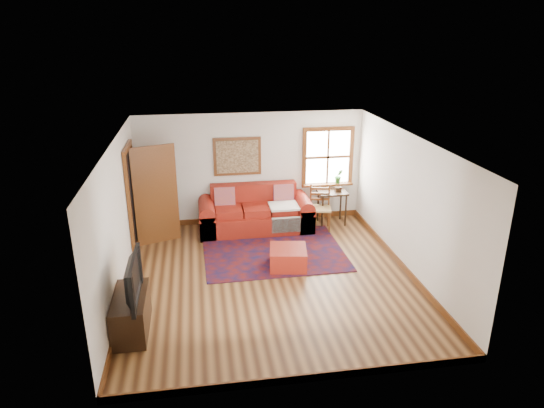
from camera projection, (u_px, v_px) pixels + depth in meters
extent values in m
plane|color=#442512|center=(270.00, 278.00, 8.67)|extent=(5.50, 5.50, 0.00)
cube|color=silver|center=(251.00, 169.00, 10.78)|extent=(5.00, 0.04, 2.50)
cube|color=silver|center=(305.00, 297.00, 5.69)|extent=(5.00, 0.04, 2.50)
cube|color=silver|center=(118.00, 222.00, 7.87)|extent=(0.04, 5.50, 2.50)
cube|color=silver|center=(409.00, 205.00, 8.60)|extent=(0.04, 5.50, 2.50)
cube|color=white|center=(270.00, 141.00, 7.80)|extent=(5.00, 5.50, 0.04)
cube|color=brown|center=(252.00, 218.00, 11.18)|extent=(5.00, 0.03, 0.12)
cube|color=brown|center=(126.00, 286.00, 8.28)|extent=(0.03, 5.50, 0.12)
cube|color=brown|center=(402.00, 265.00, 9.01)|extent=(0.03, 5.50, 0.12)
cube|color=white|center=(328.00, 157.00, 10.96)|extent=(1.00, 0.02, 1.20)
cube|color=brown|center=(329.00, 129.00, 10.72)|extent=(1.18, 0.06, 0.09)
cube|color=brown|center=(327.00, 184.00, 11.17)|extent=(1.18, 0.06, 0.09)
cube|color=brown|center=(304.00, 158.00, 10.86)|extent=(0.09, 0.06, 1.20)
cube|color=brown|center=(351.00, 156.00, 11.02)|extent=(0.09, 0.06, 1.20)
cube|color=brown|center=(328.00, 157.00, 10.94)|extent=(1.00, 0.04, 0.05)
cube|color=brown|center=(328.00, 184.00, 11.09)|extent=(1.15, 0.20, 0.04)
imported|color=#255E21|center=(339.00, 176.00, 11.05)|extent=(0.18, 0.15, 0.33)
cube|color=black|center=(131.00, 201.00, 9.43)|extent=(0.02, 0.90, 2.05)
cube|color=brown|center=(130.00, 210.00, 8.97)|extent=(0.06, 0.09, 2.05)
cube|color=brown|center=(135.00, 193.00, 9.89)|extent=(0.06, 0.09, 2.05)
cube|color=brown|center=(127.00, 148.00, 9.06)|extent=(0.06, 1.08, 0.09)
cube|color=brown|center=(156.00, 195.00, 9.77)|extent=(0.86, 0.35, 2.05)
cube|color=silver|center=(155.00, 191.00, 9.73)|extent=(0.56, 0.22, 1.33)
cube|color=brown|center=(237.00, 156.00, 10.61)|extent=(1.05, 0.04, 0.85)
cube|color=tan|center=(237.00, 157.00, 10.58)|extent=(0.92, 0.03, 0.72)
cube|color=#520F0B|center=(273.00, 251.00, 9.67)|extent=(2.78, 2.23, 0.02)
cube|color=maroon|center=(256.00, 221.00, 10.65)|extent=(2.46, 1.02, 0.43)
cube|color=maroon|center=(253.00, 195.00, 10.82)|extent=(1.91, 0.28, 0.53)
cube|color=maroon|center=(207.00, 221.00, 10.47)|extent=(0.34, 1.02, 0.53)
cube|color=maroon|center=(303.00, 216.00, 10.78)|extent=(0.34, 1.02, 0.53)
cube|color=orange|center=(225.00, 197.00, 10.55)|extent=(0.45, 0.22, 0.47)
cube|color=orange|center=(283.00, 194.00, 10.74)|extent=(0.45, 0.22, 0.47)
cube|color=silver|center=(284.00, 206.00, 10.42)|extent=(0.62, 0.56, 0.04)
cube|color=maroon|center=(288.00, 258.00, 8.99)|extent=(0.77, 0.77, 0.38)
cube|color=black|center=(332.00, 192.00, 10.82)|extent=(0.63, 0.48, 0.04)
cylinder|color=black|center=(322.00, 212.00, 10.73)|extent=(0.04, 0.04, 0.72)
cylinder|color=black|center=(346.00, 211.00, 10.81)|extent=(0.04, 0.04, 0.72)
cylinder|color=black|center=(318.00, 206.00, 11.10)|extent=(0.04, 0.04, 0.72)
cylinder|color=black|center=(341.00, 205.00, 11.17)|extent=(0.04, 0.04, 0.72)
cube|color=tan|center=(320.00, 208.00, 10.57)|extent=(0.54, 0.52, 0.04)
cylinder|color=brown|center=(311.00, 223.00, 10.48)|extent=(0.04, 0.04, 0.47)
cylinder|color=brown|center=(329.00, 223.00, 10.47)|extent=(0.04, 0.04, 0.47)
cylinder|color=brown|center=(311.00, 205.00, 10.75)|extent=(0.04, 0.04, 0.99)
cylinder|color=brown|center=(329.00, 206.00, 10.74)|extent=(0.04, 0.04, 0.99)
cube|color=brown|center=(320.00, 194.00, 10.65)|extent=(0.40, 0.11, 0.30)
cube|color=black|center=(131.00, 313.00, 7.07)|extent=(0.48, 1.06, 0.58)
imported|color=black|center=(128.00, 279.00, 6.79)|extent=(0.14, 1.09, 0.63)
cylinder|color=silver|center=(135.00, 277.00, 7.31)|extent=(0.12, 0.12, 0.18)
cylinder|color=#FFA53F|center=(135.00, 279.00, 7.32)|extent=(0.07, 0.07, 0.12)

